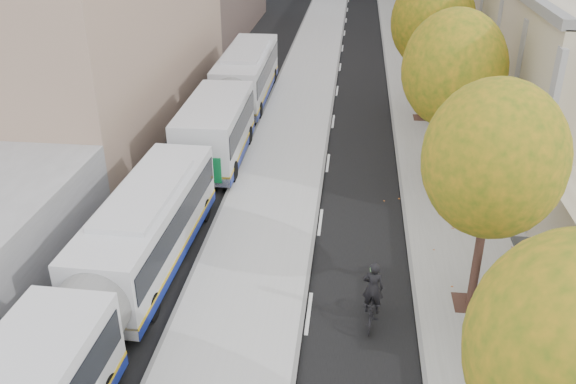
# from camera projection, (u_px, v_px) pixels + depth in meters

# --- Properties ---
(bus_platform) EXTENTS (4.25, 150.00, 0.15)m
(bus_platform) POSITION_uv_depth(u_px,v_px,m) (303.00, 93.00, 40.31)
(bus_platform) COLOR #B5B5B5
(bus_platform) RESTS_ON ground
(sidewalk) EXTENTS (4.75, 150.00, 0.08)m
(sidewalk) POSITION_uv_depth(u_px,v_px,m) (425.00, 98.00, 39.54)
(sidewalk) COLOR gray
(sidewalk) RESTS_ON ground
(bus_shelter) EXTENTS (1.90, 4.40, 2.53)m
(bus_shelter) POSITION_uv_depth(u_px,v_px,m) (567.00, 292.00, 17.09)
(bus_shelter) COLOR #383A3F
(bus_shelter) RESTS_ON sidewalk
(tree_c) EXTENTS (4.20, 4.20, 7.28)m
(tree_c) POSITION_uv_depth(u_px,v_px,m) (494.00, 160.00, 17.72)
(tree_c) COLOR black
(tree_c) RESTS_ON sidewalk
(tree_d) EXTENTS (4.40, 4.40, 7.60)m
(tree_d) POSITION_uv_depth(u_px,v_px,m) (454.00, 69.00, 25.61)
(tree_d) COLOR black
(tree_d) RESTS_ON sidewalk
(tree_e) EXTENTS (4.60, 4.60, 7.92)m
(tree_e) POSITION_uv_depth(u_px,v_px,m) (433.00, 21.00, 33.49)
(tree_e) COLOR black
(tree_e) RESTS_ON sidewalk
(bus_near) EXTENTS (2.88, 16.72, 2.78)m
(bus_near) POSITION_uv_depth(u_px,v_px,m) (108.00, 287.00, 18.42)
(bus_near) COLOR silver
(bus_near) RESTS_ON ground
(bus_far) EXTENTS (2.98, 18.69, 3.11)m
(bus_far) POSITION_uv_depth(u_px,v_px,m) (236.00, 94.00, 34.86)
(bus_far) COLOR silver
(bus_far) RESTS_ON ground
(cyclist) EXTENTS (0.69, 1.82, 2.27)m
(cyclist) POSITION_uv_depth(u_px,v_px,m) (372.00, 302.00, 18.88)
(cyclist) COLOR black
(cyclist) RESTS_ON ground
(distant_car) EXTENTS (1.67, 3.61, 1.20)m
(distant_car) POSITION_uv_depth(u_px,v_px,m) (265.00, 43.00, 50.99)
(distant_car) COLOR white
(distant_car) RESTS_ON ground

